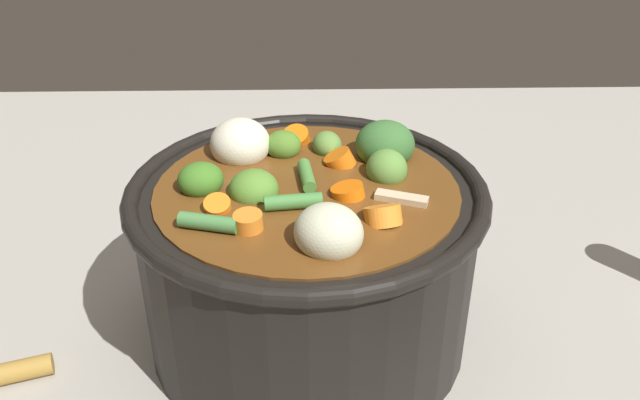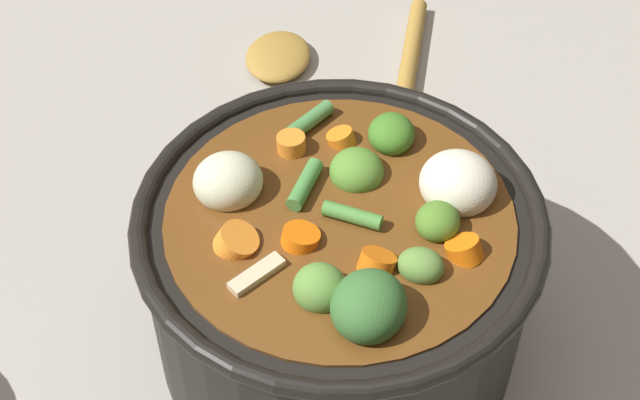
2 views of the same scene
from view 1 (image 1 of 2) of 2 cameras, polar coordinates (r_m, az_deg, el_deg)
name	(u,v)px [view 1 (image 1 of 2)]	position (r m, az deg, el deg)	size (l,w,h in m)	color
ground_plane	(314,329)	(0.54, -0.53, -11.20)	(1.10, 1.10, 0.00)	#9E998E
cooking_pot	(313,256)	(0.50, -0.57, -4.86)	(0.26, 0.26, 0.16)	black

